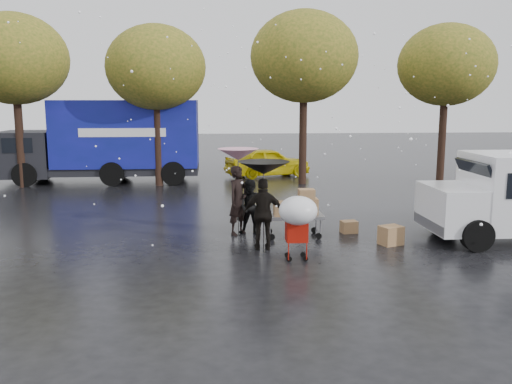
{
  "coord_description": "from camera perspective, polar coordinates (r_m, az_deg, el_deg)",
  "views": [
    {
      "loc": [
        -1.19,
        -12.47,
        3.5
      ],
      "look_at": [
        -0.16,
        1.0,
        1.2
      ],
      "focal_mm": 38.0,
      "sensor_mm": 36.0,
      "label": 1
    }
  ],
  "objects": [
    {
      "name": "ground",
      "position": [
        13.01,
        1.03,
        -5.97
      ],
      "size": [
        90.0,
        90.0,
        0.0
      ],
      "primitive_type": "plane",
      "color": "black",
      "rests_on": "ground"
    },
    {
      "name": "person_middle",
      "position": [
        14.2,
        -0.5,
        -1.6
      ],
      "size": [
        0.83,
        0.72,
        1.46
      ],
      "primitive_type": "imported",
      "rotation": [
        0.0,
        0.0,
        -0.28
      ],
      "color": "black",
      "rests_on": "ground"
    },
    {
      "name": "yellow_taxi",
      "position": [
        25.07,
        1.22,
        3.17
      ],
      "size": [
        4.24,
        2.72,
        1.34
      ],
      "primitive_type": "imported",
      "rotation": [
        0.0,
        0.0,
        1.88
      ],
      "color": "yellow",
      "rests_on": "ground"
    },
    {
      "name": "tree_row",
      "position": [
        22.53,
        -2.6,
        13.52
      ],
      "size": [
        21.6,
        4.4,
        7.12
      ],
      "color": "black",
      "rests_on": "ground"
    },
    {
      "name": "shopping_cart",
      "position": [
        11.76,
        4.43,
        -2.34
      ],
      "size": [
        0.84,
        0.84,
        1.46
      ],
      "color": "#AF150A",
      "rests_on": "ground"
    },
    {
      "name": "umbrella_pink",
      "position": [
        14.02,
        -1.9,
        3.96
      ],
      "size": [
        1.07,
        1.07,
        2.27
      ],
      "color": "#4C4C4C",
      "rests_on": "ground"
    },
    {
      "name": "blue_truck",
      "position": [
        24.12,
        -15.33,
        5.17
      ],
      "size": [
        8.3,
        2.6,
        3.5
      ],
      "color": "navy",
      "rests_on": "ground"
    },
    {
      "name": "person_black",
      "position": [
        12.74,
        0.81,
        -2.36
      ],
      "size": [
        1.0,
        0.43,
        1.7
      ],
      "primitive_type": "imported",
      "rotation": [
        0.0,
        0.0,
        3.13
      ],
      "color": "black",
      "rests_on": "ground"
    },
    {
      "name": "box_ground_far",
      "position": [
        14.7,
        9.76,
        -3.63
      ],
      "size": [
        0.46,
        0.38,
        0.32
      ],
      "primitive_type": "cube",
      "rotation": [
        0.0,
        0.0,
        0.15
      ],
      "color": "brown",
      "rests_on": "ground"
    },
    {
      "name": "box_ground_near",
      "position": [
        13.71,
        14.01,
        -4.44
      ],
      "size": [
        0.63,
        0.57,
        0.46
      ],
      "primitive_type": "cube",
      "rotation": [
        0.0,
        0.0,
        0.37
      ],
      "color": "brown",
      "rests_on": "ground"
    },
    {
      "name": "person_pink",
      "position": [
        14.19,
        -1.87,
        -0.88
      ],
      "size": [
        0.77,
        0.78,
        1.82
      ],
      "primitive_type": "imported",
      "rotation": [
        0.0,
        0.0,
        0.84
      ],
      "color": "black",
      "rests_on": "ground"
    },
    {
      "name": "umbrella_black",
      "position": [
        12.55,
        0.82,
        2.54
      ],
      "size": [
        1.22,
        1.22,
        2.1
      ],
      "color": "#4C4C4C",
      "rests_on": "ground"
    },
    {
      "name": "vendor_cart",
      "position": [
        14.0,
        4.33,
        -1.81
      ],
      "size": [
        1.52,
        0.8,
        1.27
      ],
      "color": "slate",
      "rests_on": "ground"
    }
  ]
}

